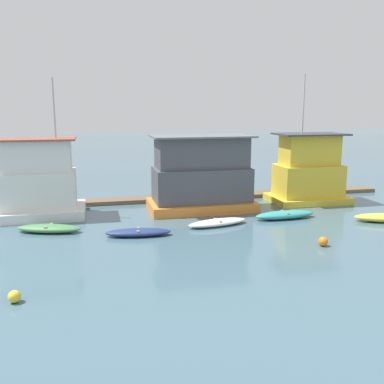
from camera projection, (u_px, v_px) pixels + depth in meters
ground_plane at (189, 208)px, 30.87m from camera, size 200.00×200.00×0.00m
dock_walkway at (180, 198)px, 33.71m from camera, size 33.80×1.63×0.30m
houseboat_white at (37, 183)px, 28.10m from camera, size 5.97×4.01×9.05m
houseboat_orange at (201, 176)px, 30.04m from camera, size 7.40×4.05×5.27m
houseboat_yellow at (308, 173)px, 32.62m from camera, size 5.75×3.79×9.56m
dinghy_green at (49, 228)px, 24.93m from camera, size 3.96×2.27×0.47m
dinghy_navy at (138, 232)px, 24.22m from camera, size 3.82×1.54×0.43m
dinghy_white at (218, 222)px, 26.31m from camera, size 4.04×1.85×0.41m
dinghy_teal at (285, 215)px, 27.98m from camera, size 4.19×1.40×0.52m
mooring_post_far_left at (205, 193)px, 32.98m from camera, size 0.28×0.28×1.40m
mooring_post_far_right at (210, 192)px, 33.04m from camera, size 0.27×0.27×1.43m
mooring_post_near_right at (212, 190)px, 33.07m from camera, size 0.30×0.30×1.69m
buoy_yellow at (14, 297)px, 15.94m from camera, size 0.48×0.48×0.48m
buoy_orange at (323, 241)px, 22.45m from camera, size 0.50×0.50×0.50m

